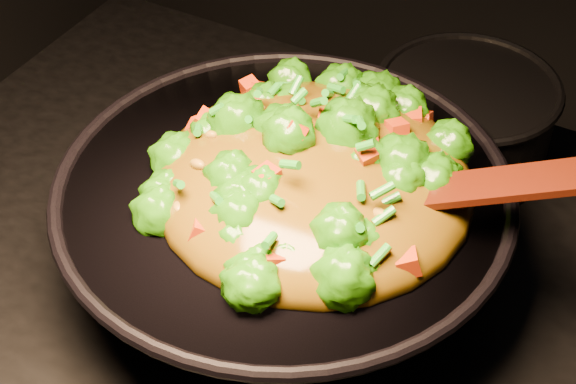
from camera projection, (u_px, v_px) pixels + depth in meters
The scene contains 4 objects.
wok at pixel (284, 231), 0.94m from camera, with size 0.46×0.46×0.13m, color black, non-canonical shape.
stir_fry at pixel (315, 147), 0.86m from camera, with size 0.33×0.33×0.11m, color #297C08, non-canonical shape.
spatula at pixel (460, 189), 0.83m from camera, with size 0.30×0.04×0.01m, color #3B0E04.
back_pot at pixel (463, 123), 1.09m from camera, with size 0.21×0.21×0.12m, color black.
Camera 1 is at (0.24, -0.53, 1.64)m, focal length 55.00 mm.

